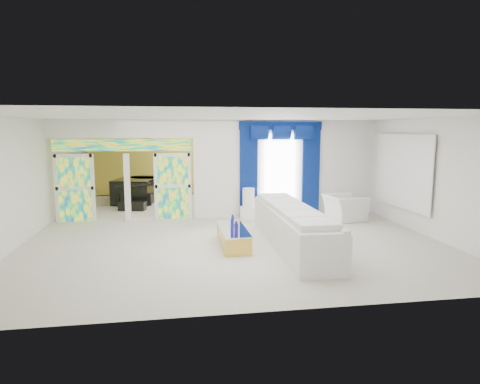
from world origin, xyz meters
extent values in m
plane|color=#B7AF9E|center=(0.00, 0.00, 0.00)|extent=(12.00, 12.00, 0.00)
cube|color=white|center=(2.15, 1.00, 1.50)|extent=(5.70, 0.18, 3.00)
cube|color=white|center=(-2.85, 1.00, 2.73)|extent=(4.30, 0.18, 0.55)
cube|color=#994C3F|center=(-4.28, 1.00, 1.00)|extent=(0.95, 0.04, 2.00)
cube|color=#994C3F|center=(-1.42, 1.00, 1.00)|extent=(0.95, 0.04, 2.00)
cube|color=#994C3F|center=(-2.85, 1.00, 2.25)|extent=(4.00, 0.05, 0.35)
cube|color=white|center=(1.90, 0.90, 1.45)|extent=(1.00, 0.02, 2.30)
cube|color=#030C46|center=(0.90, 0.87, 1.40)|extent=(0.55, 0.10, 2.80)
cube|color=#030C46|center=(2.90, 0.87, 1.40)|extent=(0.55, 0.10, 2.80)
cube|color=#030C46|center=(1.90, 0.87, 2.82)|extent=(2.60, 0.12, 0.25)
cube|color=white|center=(4.94, -1.00, 1.55)|extent=(0.04, 2.70, 1.90)
cube|color=gold|center=(0.00, 5.90, 1.50)|extent=(9.70, 0.12, 2.90)
cube|color=white|center=(1.31, -2.64, 0.42)|extent=(1.01, 4.44, 0.84)
cube|color=gold|center=(-0.04, -2.34, 0.20)|extent=(0.62, 1.79, 0.39)
cube|color=white|center=(1.14, 0.56, 0.18)|extent=(1.14, 0.48, 0.37)
cylinder|color=silver|center=(0.84, 0.56, 0.66)|extent=(0.36, 0.36, 0.58)
imported|color=white|center=(3.67, -0.03, 0.38)|extent=(1.13, 1.26, 0.75)
cube|color=black|center=(-2.81, 4.12, 0.45)|extent=(1.71, 2.03, 0.90)
cube|color=black|center=(-2.81, 2.52, 0.15)|extent=(0.94, 0.53, 0.30)
cube|color=tan|center=(-4.43, 2.73, 0.39)|extent=(0.55, 0.50, 0.79)
sphere|color=gold|center=(-2.30, 3.40, 2.65)|extent=(0.60, 0.60, 0.60)
cylinder|color=navy|center=(-0.04, -2.83, 0.51)|extent=(0.09, 0.09, 0.24)
cylinder|color=white|center=(-0.05, -2.02, 0.46)|extent=(0.11, 0.11, 0.13)
cylinder|color=navy|center=(0.03, -1.72, 0.48)|extent=(0.08, 0.08, 0.17)
cylinder|color=navy|center=(-0.07, -2.38, 0.51)|extent=(0.08, 0.08, 0.24)
camera|label=1|loc=(-1.38, -11.76, 2.69)|focal=31.22mm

